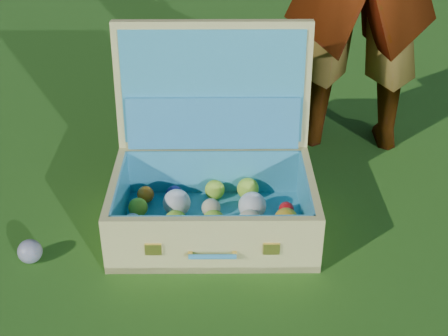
{
  "coord_description": "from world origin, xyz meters",
  "views": [
    {
      "loc": [
        0.68,
        -1.22,
        1.16
      ],
      "look_at": [
        0.01,
        0.27,
        0.18
      ],
      "focal_mm": 50.0,
      "sensor_mm": 36.0,
      "label": 1
    }
  ],
  "objects": [
    {
      "name": "stray_ball",
      "position": [
        -0.41,
        -0.16,
        0.04
      ],
      "size": [
        0.07,
        0.07,
        0.07
      ],
      "primitive_type": "sphere",
      "color": "#3A6097",
      "rests_on": "ground"
    },
    {
      "name": "ground",
      "position": [
        0.0,
        0.0,
        0.0
      ],
      "size": [
        60.0,
        60.0,
        0.0
      ],
      "primitive_type": "plane",
      "color": "#215114",
      "rests_on": "ground"
    },
    {
      "name": "suitcase",
      "position": [
        -0.02,
        0.26,
        0.17
      ],
      "size": [
        0.75,
        0.69,
        0.59
      ],
      "rotation": [
        0.0,
        0.0,
        0.43
      ],
      "color": "#CFC66F",
      "rests_on": "ground"
    }
  ]
}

